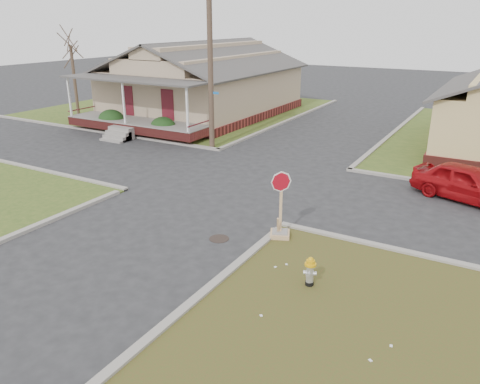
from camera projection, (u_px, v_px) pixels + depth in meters
The scene contains 12 objects.
ground at pixel (174, 220), 16.36m from camera, with size 120.00×120.00×0.00m, color #262628.
verge_far_left at pixel (182, 108), 37.08m from camera, with size 19.00×19.00×0.05m, color #374E1C.
curbs at pixel (244, 180), 20.42m from camera, with size 80.00×40.00×0.12m, color gray, non-canonical shape.
manhole at pixel (219, 239), 14.92m from camera, with size 0.64×0.64×0.01m, color black.
corner_house at pixel (203, 83), 33.83m from camera, with size 10.10×15.50×5.30m.
utility_pole at pixel (210, 60), 23.96m from camera, with size 1.80×0.28×9.00m.
tree_far_left at pixel (75, 80), 33.69m from camera, with size 0.22×0.22×4.90m, color #412E25.
fire_hydrant at pixel (310, 270), 12.07m from camera, with size 0.30×0.30×0.81m.
stop_sign at pixel (280, 223), 14.81m from camera, with size 0.62×0.61×2.19m.
red_sedan at pixel (468, 183), 17.90m from camera, with size 1.67×4.14×1.41m, color #9E0B0F.
hedge_left at pixel (112, 121), 29.19m from camera, with size 1.63×1.33×1.24m, color #1B3C16.
hedge_right at pixel (163, 128), 27.50m from camera, with size 1.54×1.26×1.18m, color #1B3C16.
Camera 1 is at (9.51, -11.86, 6.54)m, focal length 35.00 mm.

